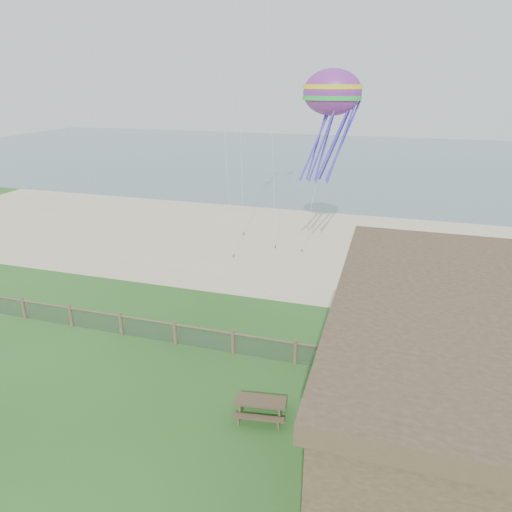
{
  "coord_description": "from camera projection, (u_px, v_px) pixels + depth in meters",
  "views": [
    {
      "loc": [
        6.35,
        -11.48,
        12.16
      ],
      "look_at": [
        0.54,
        8.0,
        4.31
      ],
      "focal_mm": 32.0,
      "sensor_mm": 36.0,
      "label": 1
    }
  ],
  "objects": [
    {
      "name": "picnic_table",
      "position": [
        261.0,
        407.0,
        17.52
      ],
      "size": [
        2.14,
        1.73,
        0.82
      ],
      "primitive_type": null,
      "rotation": [
        0.0,
        0.0,
        0.14
      ],
      "color": "brown",
      "rests_on": "ground"
    },
    {
      "name": "ocean",
      "position": [
        353.0,
        159.0,
        75.33
      ],
      "size": [
        160.0,
        68.0,
        0.02
      ],
      "primitive_type": "cube",
      "color": "slate",
      "rests_on": "ground"
    },
    {
      "name": "chainlink_fence",
      "position": [
        233.0,
        344.0,
        21.5
      ],
      "size": [
        36.2,
        0.2,
        1.25
      ],
      "primitive_type": null,
      "color": "brown",
      "rests_on": "ground"
    },
    {
      "name": "octopus_kite",
      "position": [
        330.0,
        125.0,
        27.87
      ],
      "size": [
        4.25,
        3.74,
        7.28
      ],
      "primitive_type": null,
      "rotation": [
        0.0,
        0.0,
        -0.43
      ],
      "color": "red"
    },
    {
      "name": "ground",
      "position": [
        178.0,
        443.0,
        16.34
      ],
      "size": [
        160.0,
        160.0,
        0.0
      ],
      "primitive_type": "plane",
      "color": "#214F1B",
      "rests_on": "ground"
    },
    {
      "name": "sand_beach",
      "position": [
        300.0,
        245.0,
        36.0
      ],
      "size": [
        72.0,
        20.0,
        0.02
      ],
      "primitive_type": "cube",
      "color": "#C7B38F",
      "rests_on": "ground"
    }
  ]
}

